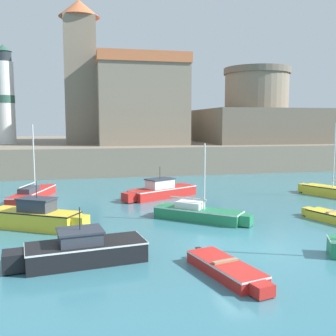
# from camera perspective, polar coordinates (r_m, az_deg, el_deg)

# --- Properties ---
(ground_plane) EXTENTS (200.00, 200.00, 0.00)m
(ground_plane) POSITION_cam_1_polar(r_m,az_deg,el_deg) (18.34, 11.09, -11.31)
(ground_plane) COLOR teal
(quay_seawall) EXTENTS (120.00, 40.00, 3.02)m
(quay_seawall) POSITION_cam_1_polar(r_m,az_deg,el_deg) (60.42, -5.60, 2.69)
(quay_seawall) COLOR gray
(quay_seawall) RESTS_ON ground
(motorboat_red_0) EXTENTS (6.05, 4.01, 2.35)m
(motorboat_red_0) POSITION_cam_1_polar(r_m,az_deg,el_deg) (29.52, -1.07, -3.30)
(motorboat_red_0) COLOR red
(motorboat_red_0) RESTS_ON ground
(sailboat_red_1) EXTENTS (2.96, 6.69, 5.47)m
(sailboat_red_1) POSITION_cam_1_polar(r_m,az_deg,el_deg) (30.50, -19.02, -3.55)
(sailboat_red_1) COLOR red
(sailboat_red_1) RESTS_ON ground
(sailboat_green_2) EXTENTS (5.06, 4.50, 4.45)m
(sailboat_green_2) POSITION_cam_1_polar(r_m,az_deg,el_deg) (22.78, 4.54, -6.54)
(sailboat_green_2) COLOR #237A4C
(sailboat_green_2) RESTS_ON ground
(dinghy_yellow_3) EXTENTS (2.04, 3.43, 0.60)m
(dinghy_yellow_3) POSITION_cam_1_polar(r_m,az_deg,el_deg) (24.47, 22.53, -6.45)
(dinghy_yellow_3) COLOR yellow
(dinghy_yellow_3) RESTS_ON ground
(sailboat_yellow_4) EXTENTS (3.49, 5.53, 5.61)m
(sailboat_yellow_4) POSITION_cam_1_polar(r_m,az_deg,el_deg) (32.37, 23.13, -3.15)
(sailboat_yellow_4) COLOR yellow
(sailboat_yellow_4) RESTS_ON ground
(motorboat_yellow_6) EXTENTS (5.50, 3.82, 2.56)m
(motorboat_yellow_6) POSITION_cam_1_polar(r_m,az_deg,el_deg) (22.12, -18.60, -6.75)
(motorboat_yellow_6) COLOR yellow
(motorboat_yellow_6) RESTS_ON ground
(motorboat_black_7) EXTENTS (5.65, 2.51, 2.27)m
(motorboat_black_7) POSITION_cam_1_polar(r_m,az_deg,el_deg) (16.45, -12.46, -11.53)
(motorboat_black_7) COLOR black
(motorboat_black_7) RESTS_ON ground
(dinghy_red_8) EXTENTS (2.09, 4.38, 0.56)m
(dinghy_red_8) POSITION_cam_1_polar(r_m,az_deg,el_deg) (15.05, 8.54, -14.25)
(dinghy_red_8) COLOR red
(dinghy_red_8) RESTS_ON ground
(church) EXTENTS (14.75, 17.74, 17.06)m
(church) POSITION_cam_1_polar(r_m,az_deg,el_deg) (52.36, -5.58, 10.00)
(church) COLOR gray
(church) RESTS_ON quay_seawall
(fortress) EXTENTS (15.05, 15.05, 9.79)m
(fortress) POSITION_cam_1_polar(r_m,az_deg,el_deg) (54.85, 12.62, 7.21)
(fortress) COLOR #685E4F
(fortress) RESTS_ON quay_seawall
(lighthouse) EXTENTS (2.21, 2.21, 11.80)m
(lighthouse) POSITION_cam_1_polar(r_m,az_deg,el_deg) (51.91, -22.56, 9.55)
(lighthouse) COLOR silver
(lighthouse) RESTS_ON quay_seawall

